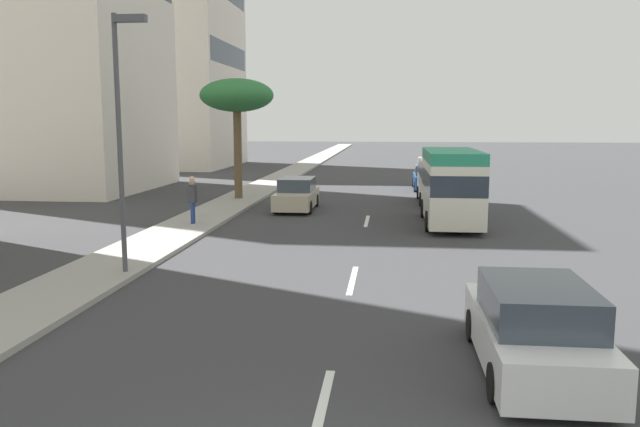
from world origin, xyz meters
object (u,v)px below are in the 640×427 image
(car_lead, at_px, (534,329))
(street_lamp, at_px, (122,117))
(car_fourth, at_px, (297,195))
(palm_tree, at_px, (237,97))
(car_second, at_px, (427,178))
(pedestrian_near_lamp, at_px, (192,194))
(minibus_fifth, at_px, (451,184))
(van_third, at_px, (439,178))
(pedestrian_mid_block, at_px, (192,199))

(car_lead, height_order, street_lamp, street_lamp)
(car_fourth, xyz_separation_m, palm_tree, (3.29, 3.77, 4.94))
(car_second, distance_m, pedestrian_near_lamp, 17.81)
(minibus_fifth, distance_m, pedestrian_near_lamp, 11.46)
(car_fourth, bearing_deg, van_third, 116.59)
(palm_tree, bearing_deg, minibus_fifth, -122.88)
(car_lead, height_order, pedestrian_mid_block, pedestrian_mid_block)
(car_lead, distance_m, pedestrian_mid_block, 17.97)
(car_fourth, height_order, street_lamp, street_lamp)
(pedestrian_near_lamp, xyz_separation_m, pedestrian_mid_block, (-2.12, -0.68, 0.02))
(car_lead, relative_size, minibus_fifth, 0.70)
(car_lead, distance_m, pedestrian_near_lamp, 20.08)
(pedestrian_near_lamp, bearing_deg, minibus_fifth, 78.42)
(car_lead, relative_size, pedestrian_near_lamp, 2.57)
(car_second, height_order, car_fourth, car_second)
(palm_tree, distance_m, street_lamp, 17.56)
(pedestrian_mid_block, height_order, palm_tree, palm_tree)
(car_second, bearing_deg, car_lead, -179.68)
(car_second, height_order, pedestrian_mid_block, pedestrian_mid_block)
(palm_tree, bearing_deg, pedestrian_near_lamp, 176.14)
(car_fourth, height_order, pedestrian_near_lamp, pedestrian_near_lamp)
(car_second, bearing_deg, van_third, -178.15)
(car_lead, xyz_separation_m, minibus_fifth, (16.26, -0.02, 0.97))
(minibus_fifth, distance_m, street_lamp, 14.67)
(van_third, xyz_separation_m, car_fourth, (-3.62, 7.24, -0.58))
(minibus_fifth, xyz_separation_m, palm_tree, (7.10, 10.98, 3.95))
(car_fourth, distance_m, minibus_fifth, 8.22)
(car_second, bearing_deg, pedestrian_near_lamp, 140.80)
(car_second, relative_size, pedestrian_mid_block, 2.52)
(van_third, bearing_deg, minibus_fifth, 179.85)
(car_lead, bearing_deg, car_second, 0.32)
(minibus_fifth, xyz_separation_m, pedestrian_near_lamp, (0.25, 11.45, -0.59))
(van_third, bearing_deg, pedestrian_near_lamp, 122.06)
(pedestrian_near_lamp, bearing_deg, palm_tree, 165.83)
(car_second, bearing_deg, street_lamp, 158.21)
(car_lead, relative_size, palm_tree, 0.70)
(minibus_fifth, relative_size, palm_tree, 1.00)
(pedestrian_near_lamp, height_order, pedestrian_mid_block, pedestrian_mid_block)
(car_lead, distance_m, street_lamp, 12.14)
(minibus_fifth, distance_m, pedestrian_mid_block, 10.95)
(car_lead, xyz_separation_m, car_second, (30.31, 0.17, -0.01))
(minibus_fifth, relative_size, pedestrian_near_lamp, 3.65)
(car_fourth, distance_m, pedestrian_mid_block, 6.72)
(car_lead, distance_m, van_third, 23.70)
(palm_tree, bearing_deg, car_lead, -154.87)
(car_second, height_order, pedestrian_near_lamp, pedestrian_near_lamp)
(car_lead, distance_m, car_second, 30.31)
(pedestrian_near_lamp, xyz_separation_m, palm_tree, (6.85, -0.46, 4.54))
(car_second, height_order, palm_tree, palm_tree)
(car_lead, xyz_separation_m, pedestrian_mid_block, (14.39, 10.75, 0.40))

